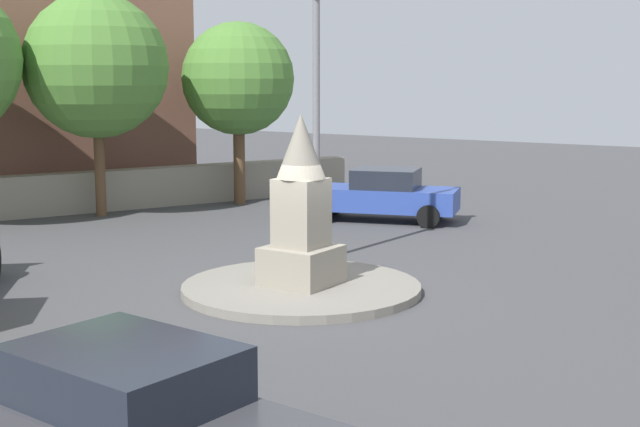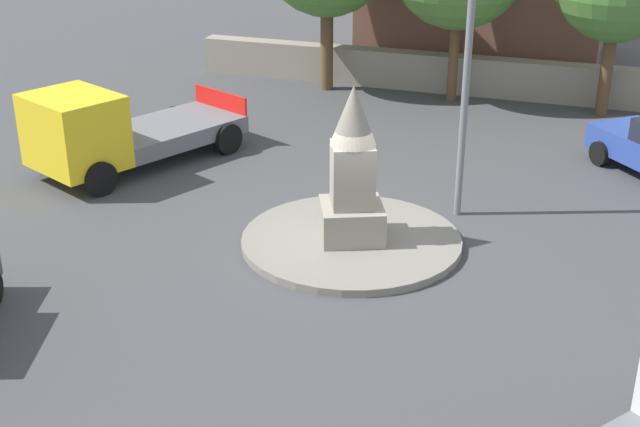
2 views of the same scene
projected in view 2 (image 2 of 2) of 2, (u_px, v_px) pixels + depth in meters
The scene contains 5 objects.
ground_plane at pixel (351, 244), 18.07m from camera, with size 80.00×80.00×0.00m, color #424244.
traffic_island at pixel (351, 241), 18.04m from camera, with size 4.64×4.64×0.17m, color gray.
monument at pixel (352, 173), 17.42m from camera, with size 1.28×1.28×3.29m.
truck_yellow_passing at pixel (112, 132), 21.59m from camera, with size 5.62×5.37×2.22m.
stone_boundary_wall at pixel (460, 75), 28.43m from camera, with size 18.41×0.70×1.24m, color gray.
Camera 2 is at (2.00, 16.15, 7.91)m, focal length 48.10 mm.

